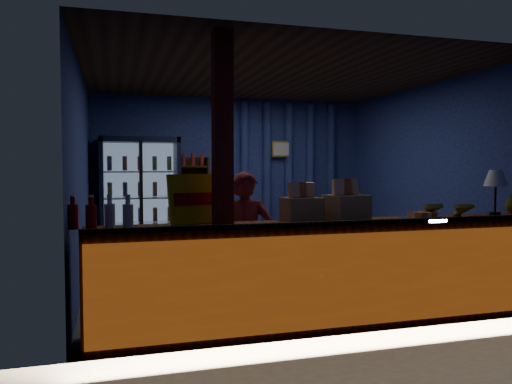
# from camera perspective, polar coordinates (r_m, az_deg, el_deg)

# --- Properties ---
(ground) EXTENTS (4.60, 4.60, 0.00)m
(ground) POSITION_cam_1_polar(r_m,az_deg,el_deg) (6.53, 1.79, -9.92)
(ground) COLOR #515154
(ground) RESTS_ON ground
(room_walls) EXTENTS (4.60, 4.60, 4.60)m
(room_walls) POSITION_cam_1_polar(r_m,az_deg,el_deg) (6.37, 1.82, 3.98)
(room_walls) COLOR navy
(room_walls) RESTS_ON ground
(counter) EXTENTS (4.40, 0.57, 0.99)m
(counter) POSITION_cam_1_polar(r_m,az_deg,el_deg) (4.69, 9.03, -9.14)
(counter) COLOR brown
(counter) RESTS_ON ground
(support_post) EXTENTS (0.16, 0.16, 2.60)m
(support_post) POSITION_cam_1_polar(r_m,az_deg,el_deg) (4.26, -3.84, 0.84)
(support_post) COLOR maroon
(support_post) RESTS_ON ground
(beverage_cooler) EXTENTS (1.20, 0.62, 1.90)m
(beverage_cooler) POSITION_cam_1_polar(r_m,az_deg,el_deg) (8.01, -13.12, -0.85)
(beverage_cooler) COLOR black
(beverage_cooler) RESTS_ON ground
(bottle_shelf) EXTENTS (0.50, 0.28, 1.60)m
(bottle_shelf) POSITION_cam_1_polar(r_m,az_deg,el_deg) (8.24, -7.24, -1.66)
(bottle_shelf) COLOR #3A2712
(bottle_shelf) RESTS_ON ground
(curtain_folds) EXTENTS (1.74, 0.14, 2.50)m
(curtain_folds) POSITION_cam_1_polar(r_m,az_deg,el_deg) (8.72, 3.77, 1.94)
(curtain_folds) COLOR navy
(curtain_folds) RESTS_ON room_walls
(framed_picture) EXTENTS (0.36, 0.04, 0.28)m
(framed_picture) POSITION_cam_1_polar(r_m,az_deg,el_deg) (8.63, 2.94, 4.92)
(framed_picture) COLOR gold
(framed_picture) RESTS_ON room_walls
(shopkeeper) EXTENTS (0.58, 0.46, 1.40)m
(shopkeeper) POSITION_cam_1_polar(r_m,az_deg,el_deg) (4.93, -1.16, -5.86)
(shopkeeper) COLOR maroon
(shopkeeper) RESTS_ON ground
(green_chair) EXTENTS (0.83, 0.84, 0.66)m
(green_chair) POSITION_cam_1_polar(r_m,az_deg,el_deg) (8.16, 7.91, -4.98)
(green_chair) COLOR #5BB667
(green_chair) RESTS_ON ground
(side_table) EXTENTS (0.68, 0.58, 0.63)m
(side_table) POSITION_cam_1_polar(r_m,az_deg,el_deg) (8.15, 3.70, -5.43)
(side_table) COLOR #3A2712
(side_table) RESTS_ON ground
(yellow_sign) EXTENTS (0.55, 0.27, 0.44)m
(yellow_sign) POSITION_cam_1_polar(r_m,az_deg,el_deg) (4.45, -6.70, -0.77)
(yellow_sign) COLOR yellow
(yellow_sign) RESTS_ON counter
(soda_bottles) EXTENTS (0.51, 0.17, 0.28)m
(soda_bottles) POSITION_cam_1_polar(r_m,az_deg,el_deg) (4.23, -17.34, -2.53)
(soda_bottles) COLOR #B10B0E
(soda_bottles) RESTS_ON counter
(snack_box_left) EXTENTS (0.42, 0.37, 0.39)m
(snack_box_left) POSITION_cam_1_polar(r_m,az_deg,el_deg) (4.76, 10.29, -1.54)
(snack_box_left) COLOR #A17E4D
(snack_box_left) RESTS_ON counter
(snack_box_centre) EXTENTS (0.36, 0.30, 0.36)m
(snack_box_centre) POSITION_cam_1_polar(r_m,az_deg,el_deg) (4.63, 5.24, -1.76)
(snack_box_centre) COLOR #A17E4D
(snack_box_centre) RESTS_ON counter
(pastry_tray) EXTENTS (0.47, 0.47, 0.08)m
(pastry_tray) POSITION_cam_1_polar(r_m,az_deg,el_deg) (4.98, 18.63, -2.73)
(pastry_tray) COLOR silver
(pastry_tray) RESTS_ON counter
(banana_bunches) EXTENTS (0.52, 0.30, 0.17)m
(banana_bunches) POSITION_cam_1_polar(r_m,az_deg,el_deg) (5.14, 20.76, -1.92)
(banana_bunches) COLOR gold
(banana_bunches) RESTS_ON counter
(table_lamp) EXTENTS (0.24, 0.24, 0.47)m
(table_lamp) POSITION_cam_1_polar(r_m,az_deg,el_deg) (5.68, 25.72, 1.25)
(table_lamp) COLOR black
(table_lamp) RESTS_ON counter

